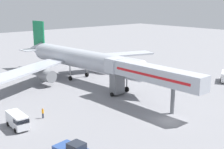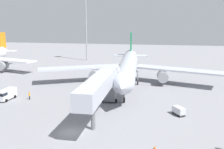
% 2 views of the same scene
% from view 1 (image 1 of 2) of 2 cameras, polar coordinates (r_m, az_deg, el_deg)
% --- Properties ---
extents(ground_plane, '(300.00, 300.00, 0.00)m').
position_cam_1_polar(ground_plane, '(49.91, 10.47, -8.49)').
color(ground_plane, gray).
extents(airplane_at_gate, '(49.46, 45.74, 13.16)m').
position_cam_1_polar(airplane_at_gate, '(73.79, -6.05, 2.86)').
color(airplane_at_gate, '#B7BCC6').
rests_on(airplane_at_gate, ground).
extents(jet_bridge, '(3.48, 21.69, 7.52)m').
position_cam_1_polar(jet_bridge, '(55.32, 6.25, 0.08)').
color(jet_bridge, '#B2B7C1').
rests_on(jet_bridge, ground).
extents(service_van_far_center, '(2.31, 4.95, 2.27)m').
position_cam_1_polar(service_van_far_center, '(48.09, -17.17, -8.11)').
color(service_van_far_center, white).
rests_on(service_van_far_center, ground).
extents(baggage_cart_mid_right, '(2.37, 2.73, 1.53)m').
position_cam_1_polar(baggage_cart_mid_right, '(68.39, 12.34, -1.75)').
color(baggage_cart_mid_right, '#38383D').
rests_on(baggage_cart_mid_right, ground).
extents(ground_crew_worker_foreground, '(0.37, 0.37, 1.75)m').
position_cam_1_polar(ground_crew_worker_foreground, '(51.10, -12.75, -6.96)').
color(ground_crew_worker_foreground, '#1E2333').
rests_on(ground_crew_worker_foreground, ground).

